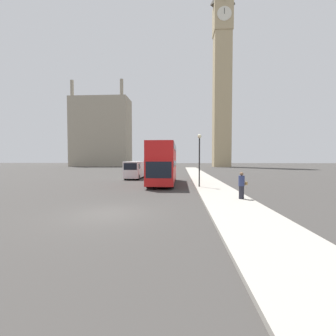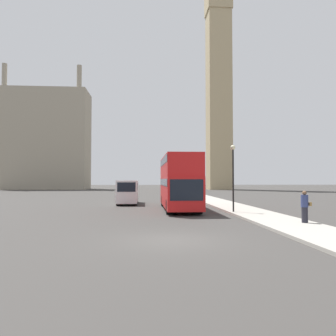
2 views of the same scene
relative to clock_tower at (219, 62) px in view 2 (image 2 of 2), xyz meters
The scene contains 8 objects.
ground_plane 79.72m from the clock_tower, 104.38° to the right, with size 300.00×300.00×0.00m, color #383533.
sidewalk_strip 78.46m from the clock_tower, 99.20° to the right, with size 3.25×120.00×0.15m.
clock_tower is the anchor object (origin of this frame).
building_block_distant 49.96m from the clock_tower, behind, with size 21.85×10.26×31.84m.
red_double_decker_bus 66.50m from the clock_tower, 106.08° to the right, with size 2.61×10.33×4.38m.
white_van 62.92m from the clock_tower, 112.68° to the right, with size 2.04×5.72×2.41m.
pedestrian 74.55m from the clock_tower, 98.93° to the right, with size 0.54×0.38×1.73m.
street_lamp 68.25m from the clock_tower, 101.90° to the right, with size 0.36×0.36×4.88m.
Camera 2 is at (-1.08, -13.46, 2.47)m, focal length 35.00 mm.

